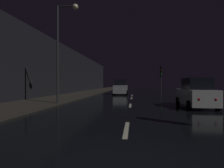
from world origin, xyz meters
TOP-DOWN VIEW (x-y plane):
  - ground at (0.00, 24.50)m, footprint 27.59×84.00m
  - sidewalk_left at (-7.59, 24.50)m, footprint 4.40×84.00m
  - building_facade_left at (-10.19, 21.00)m, footprint 0.80×63.00m
  - lane_centerline at (0.00, 12.37)m, footprint 0.16×19.85m
  - traffic_light_far_right at (5.30, 29.69)m, footprint 0.34×0.47m
  - streetlamp_overhead at (-5.05, 9.26)m, footprint 1.70×0.44m
  - car_approaching_headlights at (-1.69, 22.43)m, footprint 2.06×4.46m
  - car_parked_right_near at (4.49, 9.32)m, footprint 1.85×4.01m

SIDE VIEW (x-z plane):
  - ground at x=0.00m, z-range -0.02..0.00m
  - lane_centerline at x=0.00m, z-range 0.00..0.01m
  - sidewalk_left at x=-7.59m, z-range 0.00..0.15m
  - car_parked_right_near at x=4.49m, z-range -0.09..1.94m
  - car_approaching_headlights at x=-1.69m, z-range -0.10..2.15m
  - traffic_light_far_right at x=5.30m, z-range 1.13..6.07m
  - building_facade_left at x=-10.19m, z-range 0.00..7.28m
  - streetlamp_overhead at x=-5.05m, z-range 1.20..8.81m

